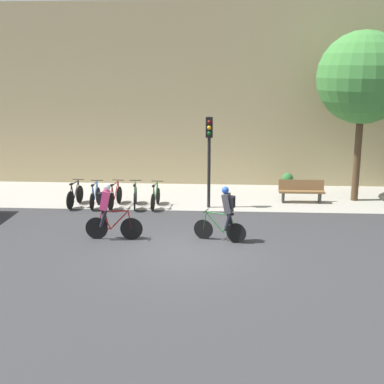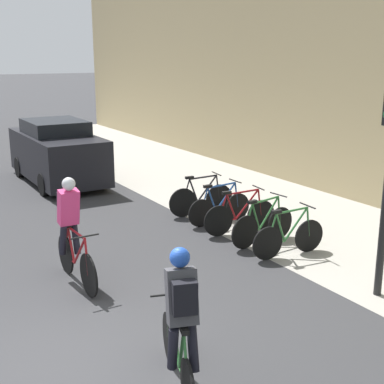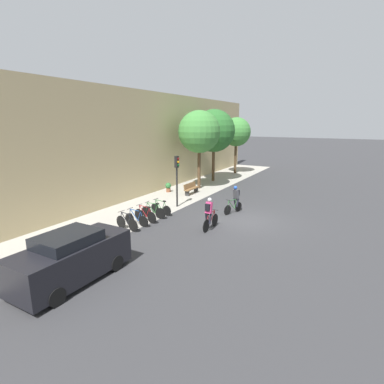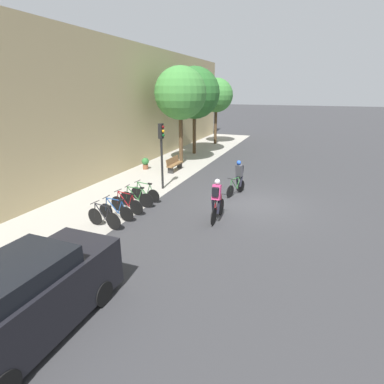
{
  "view_description": "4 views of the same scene",
  "coord_description": "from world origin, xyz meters",
  "px_view_note": "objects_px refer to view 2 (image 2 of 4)",
  "views": [
    {
      "loc": [
        1.06,
        -14.78,
        5.44
      ],
      "look_at": [
        0.05,
        2.0,
        1.34
      ],
      "focal_mm": 50.0,
      "sensor_mm": 36.0,
      "label": 1
    },
    {
      "loc": [
        5.73,
        -1.55,
        3.73
      ],
      "look_at": [
        -2.34,
        3.29,
        1.29
      ],
      "focal_mm": 50.0,
      "sensor_mm": 36.0,
      "label": 2
    },
    {
      "loc": [
        -16.17,
        -5.65,
        5.67
      ],
      "look_at": [
        -1.41,
        2.76,
        1.68
      ],
      "focal_mm": 28.0,
      "sensor_mm": 36.0,
      "label": 3
    },
    {
      "loc": [
        -13.26,
        -2.12,
        5.07
      ],
      "look_at": [
        -1.87,
        2.38,
        0.89
      ],
      "focal_mm": 28.0,
      "sensor_mm": 36.0,
      "label": 4
    }
  ],
  "objects_px": {
    "parked_bike_0": "(201,198)",
    "parked_bike_2": "(240,215)",
    "cyclist_grey": "(181,318)",
    "parked_bike_3": "(263,225)",
    "cyclist_pink": "(71,227)",
    "parked_bike_1": "(219,207)",
    "parked_car": "(57,153)",
    "parked_bike_4": "(289,236)"
  },
  "relations": [
    {
      "from": "parked_bike_0",
      "to": "parked_bike_4",
      "type": "bearing_deg",
      "value": -0.01
    },
    {
      "from": "parked_bike_2",
      "to": "parked_car",
      "type": "bearing_deg",
      "value": -164.0
    },
    {
      "from": "parked_bike_0",
      "to": "parked_bike_1",
      "type": "relative_size",
      "value": 1.0
    },
    {
      "from": "parked_bike_2",
      "to": "parked_bike_1",
      "type": "bearing_deg",
      "value": -179.99
    },
    {
      "from": "parked_bike_0",
      "to": "parked_car",
      "type": "height_order",
      "value": "parked_car"
    },
    {
      "from": "cyclist_grey",
      "to": "parked_bike_2",
      "type": "distance_m",
      "value": 5.77
    },
    {
      "from": "parked_bike_0",
      "to": "parked_bike_3",
      "type": "distance_m",
      "value": 2.35
    },
    {
      "from": "parked_bike_3",
      "to": "parked_bike_0",
      "type": "bearing_deg",
      "value": 179.99
    },
    {
      "from": "parked_car",
      "to": "parked_bike_4",
      "type": "bearing_deg",
      "value": 13.05
    },
    {
      "from": "parked_bike_3",
      "to": "parked_car",
      "type": "bearing_deg",
      "value": -165.62
    },
    {
      "from": "parked_bike_4",
      "to": "parked_car",
      "type": "bearing_deg",
      "value": -166.95
    },
    {
      "from": "parked_bike_2",
      "to": "parked_bike_4",
      "type": "distance_m",
      "value": 1.57
    },
    {
      "from": "cyclist_pink",
      "to": "cyclist_grey",
      "type": "bearing_deg",
      "value": -0.09
    },
    {
      "from": "parked_bike_0",
      "to": "cyclist_grey",
      "type": "bearing_deg",
      "value": -33.76
    },
    {
      "from": "parked_car",
      "to": "parked_bike_2",
      "type": "bearing_deg",
      "value": 16.0
    },
    {
      "from": "parked_bike_4",
      "to": "parked_bike_1",
      "type": "bearing_deg",
      "value": -179.98
    },
    {
      "from": "parked_bike_0",
      "to": "parked_bike_4",
      "type": "xyz_separation_m",
      "value": [
        3.13,
        -0.0,
        -0.02
      ]
    },
    {
      "from": "parked_bike_1",
      "to": "parked_bike_3",
      "type": "bearing_deg",
      "value": 0.04
    },
    {
      "from": "cyclist_pink",
      "to": "parked_bike_3",
      "type": "relative_size",
      "value": 1.1
    },
    {
      "from": "parked_bike_3",
      "to": "parked_car",
      "type": "height_order",
      "value": "parked_car"
    },
    {
      "from": "parked_bike_3",
      "to": "parked_bike_4",
      "type": "distance_m",
      "value": 0.78
    },
    {
      "from": "parked_bike_3",
      "to": "cyclist_pink",
      "type": "bearing_deg",
      "value": -93.19
    },
    {
      "from": "cyclist_grey",
      "to": "parked_bike_3",
      "type": "bearing_deg",
      "value": 131.67
    },
    {
      "from": "cyclist_grey",
      "to": "parked_bike_3",
      "type": "xyz_separation_m",
      "value": [
        -3.45,
        3.88,
        -0.54
      ]
    },
    {
      "from": "cyclist_grey",
      "to": "parked_bike_0",
      "type": "bearing_deg",
      "value": 146.24
    },
    {
      "from": "parked_bike_0",
      "to": "parked_bike_2",
      "type": "xyz_separation_m",
      "value": [
        1.57,
        -0.0,
        -0.01
      ]
    },
    {
      "from": "parked_bike_0",
      "to": "parked_bike_3",
      "type": "bearing_deg",
      "value": -0.01
    },
    {
      "from": "parked_bike_1",
      "to": "cyclist_pink",
      "type": "bearing_deg",
      "value": -70.77
    },
    {
      "from": "parked_bike_2",
      "to": "parked_car",
      "type": "relative_size",
      "value": 0.4
    },
    {
      "from": "parked_bike_4",
      "to": "parked_bike_2",
      "type": "bearing_deg",
      "value": -179.98
    },
    {
      "from": "parked_bike_0",
      "to": "parked_car",
      "type": "distance_m",
      "value": 5.38
    },
    {
      "from": "cyclist_pink",
      "to": "parked_bike_1",
      "type": "xyz_separation_m",
      "value": [
        -1.35,
        3.87,
        -0.56
      ]
    },
    {
      "from": "parked_bike_0",
      "to": "parked_bike_1",
      "type": "xyz_separation_m",
      "value": [
        0.78,
        -0.0,
        -0.02
      ]
    },
    {
      "from": "parked_bike_2",
      "to": "parked_bike_4",
      "type": "bearing_deg",
      "value": 0.02
    },
    {
      "from": "cyclist_pink",
      "to": "parked_bike_0",
      "type": "bearing_deg",
      "value": 118.86
    },
    {
      "from": "parked_bike_3",
      "to": "parked_bike_2",
      "type": "bearing_deg",
      "value": -179.94
    },
    {
      "from": "cyclist_grey",
      "to": "parked_bike_2",
      "type": "xyz_separation_m",
      "value": [
        -4.24,
        3.88,
        -0.55
      ]
    },
    {
      "from": "cyclist_pink",
      "to": "parked_bike_1",
      "type": "height_order",
      "value": "cyclist_pink"
    },
    {
      "from": "cyclist_grey",
      "to": "parked_car",
      "type": "height_order",
      "value": "parked_car"
    },
    {
      "from": "parked_bike_1",
      "to": "parked_bike_2",
      "type": "relative_size",
      "value": 0.96
    },
    {
      "from": "cyclist_grey",
      "to": "parked_bike_1",
      "type": "height_order",
      "value": "cyclist_grey"
    },
    {
      "from": "cyclist_pink",
      "to": "parked_bike_0",
      "type": "distance_m",
      "value": 4.45
    }
  ]
}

